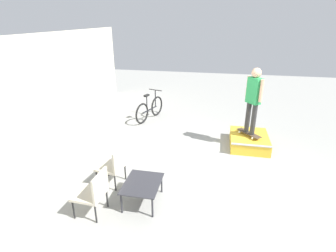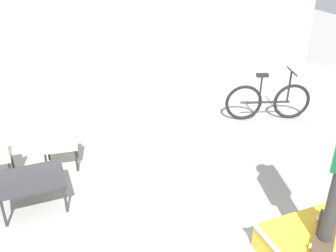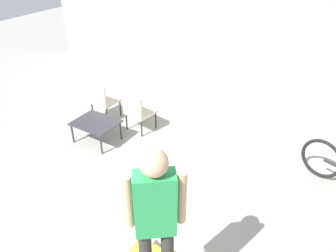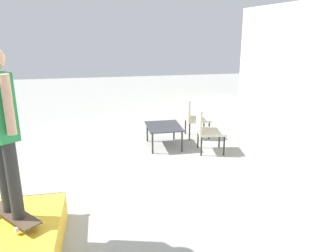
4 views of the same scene
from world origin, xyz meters
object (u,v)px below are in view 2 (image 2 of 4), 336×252
skateboard_on_ramp (326,233)px  coffee_table (31,181)px  skate_ramp_box (327,250)px  patio_chair_right (59,141)px  bicycle (268,101)px

skateboard_on_ramp → coffee_table: coffee_table is taller
skate_ramp_box → patio_chair_right: (-2.48, 3.01, 0.33)m
skate_ramp_box → coffee_table: 3.72m
skateboard_on_ramp → bicycle: (1.56, 3.26, -0.03)m
patio_chair_right → bicycle: (3.99, 0.29, -0.11)m
skateboard_on_ramp → skate_ramp_box: bearing=-78.5°
coffee_table → bicycle: bearing=13.3°
skate_ramp_box → bicycle: 3.63m
coffee_table → bicycle: bicycle is taller
bicycle → skateboard_on_ramp: bearing=-97.1°
bicycle → skate_ramp_box: bearing=-96.2°
skate_ramp_box → patio_chair_right: patio_chair_right is taller
skate_ramp_box → bicycle: bicycle is taller
skate_ramp_box → coffee_table: (-2.95, 2.24, 0.23)m
coffee_table → skateboard_on_ramp: bearing=-37.2°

